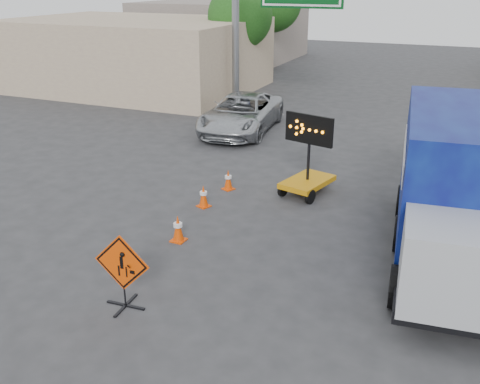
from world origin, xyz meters
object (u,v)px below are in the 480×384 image
Objects in this scene: pickup_truck at (241,113)px; construction_sign at (122,270)px; arrow_board at (308,176)px; box_truck at (452,197)px.

construction_sign is at bearing -82.56° from pickup_truck.
arrow_board reaches higher than construction_sign.
construction_sign is 0.22× the size of box_truck.
pickup_truck is 0.76× the size of box_truck.
pickup_truck is at bearing 99.17° from construction_sign.
box_truck reaches higher than construction_sign.
arrow_board is 5.02m from box_truck.
box_truck is (8.96, -8.44, 0.78)m from pickup_truck.
arrow_board is at bearing 73.48° from construction_sign.
arrow_board is at bearing 142.00° from box_truck.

